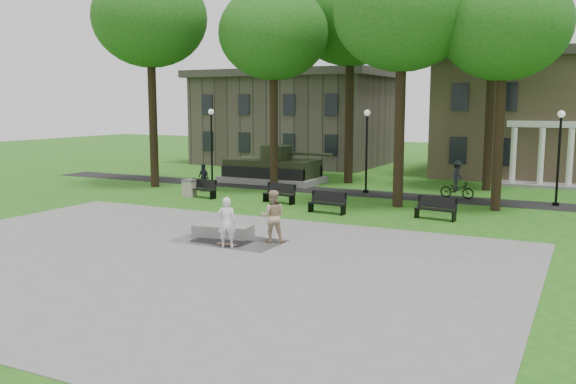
# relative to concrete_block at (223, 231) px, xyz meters

# --- Properties ---
(ground) EXTENTS (120.00, 120.00, 0.00)m
(ground) POSITION_rel_concrete_block_xyz_m (0.45, 1.28, -0.24)
(ground) COLOR #1B5614
(ground) RESTS_ON ground
(plaza) EXTENTS (22.00, 16.00, 0.02)m
(plaza) POSITION_rel_concrete_block_xyz_m (0.45, -3.72, -0.23)
(plaza) COLOR gray
(plaza) RESTS_ON ground
(footpath) EXTENTS (44.00, 2.60, 0.01)m
(footpath) POSITION_rel_concrete_block_xyz_m (0.45, 13.28, -0.24)
(footpath) COLOR black
(footpath) RESTS_ON ground
(building_right) EXTENTS (17.00, 12.00, 8.60)m
(building_right) POSITION_rel_concrete_block_xyz_m (10.45, 27.28, 4.10)
(building_right) COLOR #9E8460
(building_right) RESTS_ON ground
(building_left) EXTENTS (15.00, 10.00, 7.20)m
(building_left) POSITION_rel_concrete_block_xyz_m (-10.55, 27.78, 3.35)
(building_left) COLOR #4C443D
(building_left) RESTS_ON ground
(tree_0) EXTENTS (6.80, 6.80, 12.97)m
(tree_0) POSITION_rel_concrete_block_xyz_m (-11.55, 10.28, 9.78)
(tree_0) COLOR black
(tree_0) RESTS_ON ground
(tree_1) EXTENTS (6.20, 6.20, 11.63)m
(tree_1) POSITION_rel_concrete_block_xyz_m (-4.05, 11.78, 8.71)
(tree_1) COLOR black
(tree_1) RESTS_ON ground
(tree_2) EXTENTS (6.60, 6.60, 12.16)m
(tree_2) POSITION_rel_concrete_block_xyz_m (3.95, 9.78, 9.07)
(tree_2) COLOR black
(tree_2) RESTS_ON ground
(tree_3) EXTENTS (6.00, 6.00, 11.19)m
(tree_3) POSITION_rel_concrete_block_xyz_m (8.45, 10.78, 8.35)
(tree_3) COLOR black
(tree_3) RESTS_ON ground
(tree_4) EXTENTS (7.20, 7.20, 13.50)m
(tree_4) POSITION_rel_concrete_block_xyz_m (-1.55, 17.28, 10.15)
(tree_4) COLOR black
(tree_4) RESTS_ON ground
(tree_5) EXTENTS (6.40, 6.40, 12.44)m
(tree_5) POSITION_rel_concrete_block_xyz_m (6.95, 17.78, 9.42)
(tree_5) COLOR black
(tree_5) RESTS_ON ground
(lamp_left) EXTENTS (0.36, 0.36, 4.73)m
(lamp_left) POSITION_rel_concrete_block_xyz_m (-9.55, 13.58, 2.55)
(lamp_left) COLOR black
(lamp_left) RESTS_ON ground
(lamp_mid) EXTENTS (0.36, 0.36, 4.73)m
(lamp_mid) POSITION_rel_concrete_block_xyz_m (0.95, 13.58, 2.55)
(lamp_mid) COLOR black
(lamp_mid) RESTS_ON ground
(lamp_right) EXTENTS (0.36, 0.36, 4.73)m
(lamp_right) POSITION_rel_concrete_block_xyz_m (10.95, 13.58, 2.55)
(lamp_right) COLOR black
(lamp_right) RESTS_ON ground
(tank_monument) EXTENTS (7.45, 3.40, 2.40)m
(tank_monument) POSITION_rel_concrete_block_xyz_m (-6.01, 15.28, 0.61)
(tank_monument) COLOR gray
(tank_monument) RESTS_ON ground
(puddle) EXTENTS (2.20, 1.20, 0.00)m
(puddle) POSITION_rel_concrete_block_xyz_m (0.39, -0.75, -0.22)
(puddle) COLOR black
(puddle) RESTS_ON plaza
(concrete_block) EXTENTS (2.32, 1.31, 0.45)m
(concrete_block) POSITION_rel_concrete_block_xyz_m (0.00, 0.00, 0.00)
(concrete_block) COLOR gray
(concrete_block) RESTS_ON plaza
(skateboard) EXTENTS (0.79, 0.25, 0.07)m
(skateboard) POSITION_rel_concrete_block_xyz_m (0.95, -1.27, -0.19)
(skateboard) COLOR brown
(skateboard) RESTS_ON plaza
(skateboarder) EXTENTS (0.77, 0.65, 1.80)m
(skateboarder) POSITION_rel_concrete_block_xyz_m (1.10, -1.47, 0.68)
(skateboarder) COLOR white
(skateboarder) RESTS_ON plaza
(friend_watching) EXTENTS (1.16, 1.06, 1.93)m
(friend_watching) POSITION_rel_concrete_block_xyz_m (2.14, 0.01, 0.74)
(friend_watching) COLOR tan
(friend_watching) RESTS_ON plaza
(pedestrian_walker) EXTENTS (1.02, 0.70, 1.60)m
(pedestrian_walker) POSITION_rel_concrete_block_xyz_m (-7.79, 10.05, 0.55)
(pedestrian_walker) COLOR black
(pedestrian_walker) RESTS_ON ground
(cyclist) EXTENTS (1.90, 1.10, 2.05)m
(cyclist) POSITION_rel_concrete_block_xyz_m (6.03, 13.81, 0.59)
(cyclist) COLOR black
(cyclist) RESTS_ON ground
(park_bench_0) EXTENTS (1.85, 0.78, 1.00)m
(park_bench_0) POSITION_rel_concrete_block_xyz_m (-6.41, 7.90, 0.28)
(park_bench_0) COLOR black
(park_bench_0) RESTS_ON ground
(park_bench_1) EXTENTS (1.85, 0.84, 1.00)m
(park_bench_1) POSITION_rel_concrete_block_xyz_m (-1.81, 8.18, 0.28)
(park_bench_1) COLOR black
(park_bench_1) RESTS_ON ground
(park_bench_2) EXTENTS (1.83, 0.67, 1.00)m
(park_bench_2) POSITION_rel_concrete_block_xyz_m (1.55, 6.56, 0.28)
(park_bench_2) COLOR black
(park_bench_2) RESTS_ON ground
(park_bench_3) EXTENTS (1.84, 0.76, 1.00)m
(park_bench_3) POSITION_rel_concrete_block_xyz_m (6.42, 7.26, 0.28)
(park_bench_3) COLOR black
(park_bench_3) RESTS_ON ground
(trash_bin) EXTENTS (0.72, 0.72, 0.96)m
(trash_bin) POSITION_rel_concrete_block_xyz_m (-7.18, 7.80, 0.24)
(trash_bin) COLOR #A79D8A
(trash_bin) RESTS_ON ground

